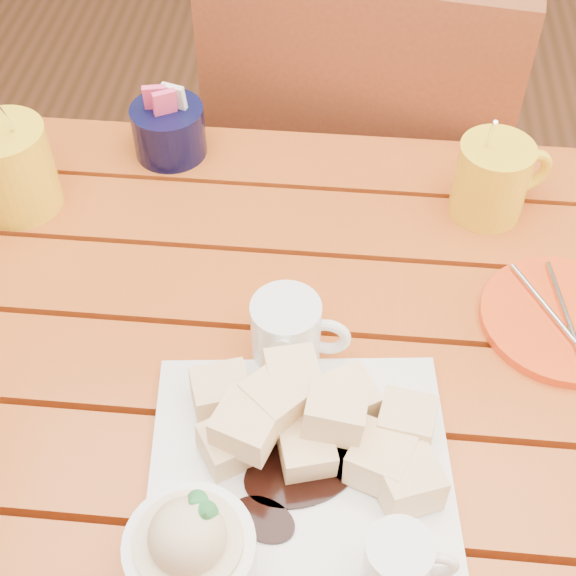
# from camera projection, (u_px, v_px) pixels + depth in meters

# --- Properties ---
(table) EXTENTS (1.20, 0.79, 0.75)m
(table) POSITION_uv_depth(u_px,v_px,m) (281.00, 430.00, 0.89)
(table) COLOR #B03F16
(table) RESTS_ON ground
(dessert_plate) EXTENTS (0.30, 0.30, 0.11)m
(dessert_plate) POSITION_uv_depth(u_px,v_px,m) (281.00, 485.00, 0.69)
(dessert_plate) COLOR white
(dessert_plate) RESTS_ON table
(coffee_mug_left) EXTENTS (0.14, 0.10, 0.16)m
(coffee_mug_left) POSITION_uv_depth(u_px,v_px,m) (9.00, 166.00, 0.94)
(coffee_mug_left) COLOR yellow
(coffee_mug_left) RESTS_ON table
(coffee_mug_right) EXTENTS (0.12, 0.09, 0.14)m
(coffee_mug_right) POSITION_uv_depth(u_px,v_px,m) (493.00, 178.00, 0.94)
(coffee_mug_right) COLOR yellow
(coffee_mug_right) RESTS_ON table
(cream_pitcher) EXTENTS (0.10, 0.08, 0.08)m
(cream_pitcher) POSITION_uv_depth(u_px,v_px,m) (288.00, 333.00, 0.79)
(cream_pitcher) COLOR white
(cream_pitcher) RESTS_ON table
(sugar_caddy) EXTENTS (0.09, 0.09, 0.10)m
(sugar_caddy) POSITION_uv_depth(u_px,v_px,m) (169.00, 129.00, 1.02)
(sugar_caddy) COLOR black
(sugar_caddy) RESTS_ON table
(orange_saucer) EXTENTS (0.17, 0.17, 0.02)m
(orange_saucer) POSITION_uv_depth(u_px,v_px,m) (564.00, 319.00, 0.85)
(orange_saucer) COLOR #F04614
(orange_saucer) RESTS_ON table
(chair_far) EXTENTS (0.50, 0.50, 0.93)m
(chair_far) POSITION_uv_depth(u_px,v_px,m) (358.00, 181.00, 1.36)
(chair_far) COLOR brown
(chair_far) RESTS_ON ground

